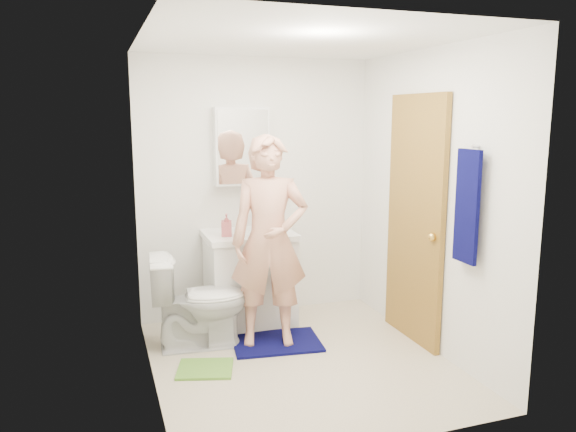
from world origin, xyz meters
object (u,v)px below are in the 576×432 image
object	(u,v)px
toilet	(199,301)
soap_dispenser	(226,225)
vanity_cabinet	(250,281)
toothbrush_cup	(265,224)
medicine_cabinet	(242,146)
man	(269,241)
towel	(467,207)

from	to	relation	value
toilet	soap_dispenser	xyz separation A→B (m)	(0.30, 0.29, 0.56)
vanity_cabinet	toothbrush_cup	bearing A→B (deg)	31.15
medicine_cabinet	toothbrush_cup	distance (m)	0.73
vanity_cabinet	man	world-z (taller)	man
toilet	soap_dispenser	distance (m)	0.70
toothbrush_cup	towel	bearing A→B (deg)	-57.80
toothbrush_cup	man	xyz separation A→B (m)	(-0.15, -0.62, -0.02)
towel	toothbrush_cup	distance (m)	1.91
medicine_cabinet	soap_dispenser	size ratio (longest dim) A/B	3.58
toilet	man	world-z (taller)	man
towel	toothbrush_cup	world-z (taller)	towel
vanity_cabinet	soap_dispenser	bearing A→B (deg)	-160.11
vanity_cabinet	soap_dispenser	world-z (taller)	soap_dispenser
vanity_cabinet	toothbrush_cup	size ratio (longest dim) A/B	6.37
toilet	man	xyz separation A→B (m)	(0.56, -0.15, 0.49)
toilet	toothbrush_cup	size ratio (longest dim) A/B	6.22
soap_dispenser	toothbrush_cup	world-z (taller)	soap_dispenser
soap_dispenser	man	world-z (taller)	man
vanity_cabinet	medicine_cabinet	xyz separation A→B (m)	(0.00, 0.22, 1.20)
towel	man	world-z (taller)	man
soap_dispenser	vanity_cabinet	bearing A→B (deg)	19.89
medicine_cabinet	soap_dispenser	distance (m)	0.75
medicine_cabinet	towel	bearing A→B (deg)	-55.39
towel	man	xyz separation A→B (m)	(-1.15, 0.97, -0.37)
vanity_cabinet	towel	world-z (taller)	towel
towel	toilet	bearing A→B (deg)	146.73
medicine_cabinet	man	distance (m)	1.03
towel	man	distance (m)	1.55
medicine_cabinet	soap_dispenser	bearing A→B (deg)	-126.04
towel	soap_dispenser	size ratio (longest dim) A/B	4.09
vanity_cabinet	soap_dispenser	xyz separation A→B (m)	(-0.22, -0.08, 0.55)
toilet	soap_dispenser	bearing A→B (deg)	-41.85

